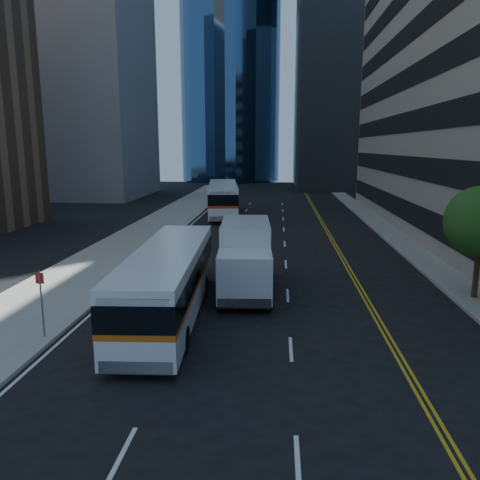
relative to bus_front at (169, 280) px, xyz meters
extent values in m
plane|color=black|center=(4.41, -4.73, -1.58)|extent=(160.00, 160.00, 0.00)
cube|color=gray|center=(-6.09, 20.27, -1.51)|extent=(5.00, 90.00, 0.15)
cube|color=gray|center=(13.41, 20.27, -1.51)|extent=(2.00, 90.00, 0.15)
cube|color=gray|center=(22.41, 67.27, 28.42)|extent=(30.00, 28.00, 60.00)
cube|color=gray|center=(-23.59, 47.27, 15.92)|extent=(18.00, 18.00, 35.00)
cylinder|color=#332114|center=(13.41, 3.27, -0.33)|extent=(0.24, 0.24, 2.20)
cube|color=white|center=(0.00, 0.00, -0.74)|extent=(2.98, 11.31, 1.03)
cube|color=#D35913|center=(0.00, 0.00, -0.13)|extent=(3.00, 11.33, 0.21)
cube|color=black|center=(0.00, 0.00, 0.38)|extent=(3.00, 11.33, 0.84)
cube|color=white|center=(0.00, 0.00, 1.08)|extent=(2.98, 11.31, 0.47)
cylinder|color=black|center=(-0.93, -3.41, -1.11)|extent=(0.33, 0.95, 0.93)
cylinder|color=black|center=(1.26, -3.30, -1.11)|extent=(0.33, 0.95, 0.93)
cylinder|color=black|center=(-1.24, 2.93, -1.11)|extent=(0.33, 0.95, 0.93)
cylinder|color=black|center=(0.94, 3.04, -1.11)|extent=(0.33, 0.95, 0.93)
cube|color=white|center=(-1.22, 29.23, -0.63)|extent=(4.24, 12.87, 1.16)
cube|color=red|center=(-1.22, 29.23, 0.05)|extent=(4.26, 12.90, 0.23)
cube|color=black|center=(-1.22, 29.23, 0.63)|extent=(4.26, 12.90, 0.95)
cube|color=white|center=(-1.22, 29.23, 1.42)|extent=(4.24, 12.87, 0.53)
cylinder|color=black|center=(-2.01, 25.31, -1.05)|extent=(0.44, 1.08, 1.05)
cylinder|color=black|center=(0.47, 25.61, -1.05)|extent=(0.44, 1.08, 1.05)
cylinder|color=black|center=(-2.87, 32.42, -1.05)|extent=(0.44, 1.08, 1.05)
cylinder|color=black|center=(-0.39, 32.72, -1.05)|extent=(0.44, 1.08, 1.05)
cube|color=silver|center=(2.99, 1.41, -0.16)|extent=(2.47, 2.28, 2.05)
cube|color=black|center=(3.05, 0.49, 0.23)|extent=(2.14, 0.19, 1.07)
cube|color=silver|center=(2.79, 4.82, 0.42)|extent=(2.62, 4.82, 2.54)
cube|color=black|center=(2.86, 3.75, -1.04)|extent=(2.12, 6.53, 0.24)
cylinder|color=black|center=(1.96, 1.16, -1.11)|extent=(0.33, 0.95, 0.94)
cylinder|color=black|center=(4.06, 1.28, -1.11)|extent=(0.33, 0.95, 0.94)
cylinder|color=black|center=(1.67, 6.03, -1.11)|extent=(0.33, 0.95, 0.94)
cylinder|color=black|center=(3.77, 6.15, -1.11)|extent=(0.33, 0.95, 0.94)
camera|label=1|loc=(4.38, -18.04, 5.34)|focal=35.00mm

